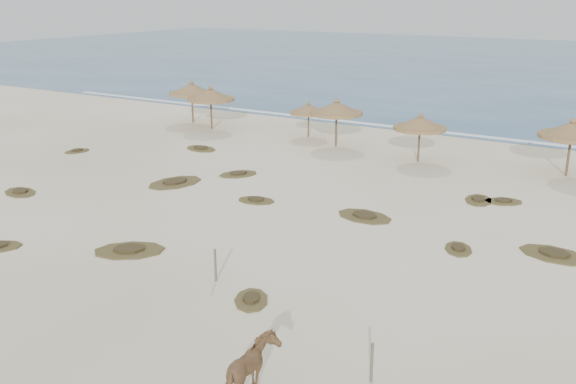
# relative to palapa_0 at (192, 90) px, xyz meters

# --- Properties ---
(ground) EXTENTS (160.00, 160.00, 0.00)m
(ground) POSITION_rel_palapa_0_xyz_m (16.14, -19.75, -2.47)
(ground) COLOR white
(ground) RESTS_ON ground
(ocean) EXTENTS (200.00, 100.00, 0.01)m
(ocean) POSITION_rel_palapa_0_xyz_m (16.14, 55.25, -2.47)
(ocean) COLOR navy
(ocean) RESTS_ON ground
(foam_line) EXTENTS (70.00, 0.60, 0.01)m
(foam_line) POSITION_rel_palapa_0_xyz_m (16.14, 6.25, -2.47)
(foam_line) COLOR white
(foam_line) RESTS_ON ground
(palapa_0) EXTENTS (3.46, 3.46, 3.19)m
(palapa_0) POSITION_rel_palapa_0_xyz_m (0.00, 0.00, 0.00)
(palapa_0) COLOR brown
(palapa_0) RESTS_ON ground
(palapa_1) EXTENTS (3.42, 3.42, 3.15)m
(palapa_1) POSITION_rel_palapa_0_xyz_m (2.76, -1.25, -0.03)
(palapa_1) COLOR brown
(palapa_1) RESTS_ON ground
(palapa_2) EXTENTS (2.63, 2.63, 2.42)m
(palapa_2) POSITION_rel_palapa_0_xyz_m (9.98, 0.12, -0.60)
(palapa_2) COLOR brown
(palapa_2) RESTS_ON ground
(palapa_3) EXTENTS (3.88, 3.88, 3.12)m
(palapa_3) POSITION_rel_palapa_0_xyz_m (12.87, -1.40, -0.05)
(palapa_3) COLOR brown
(palapa_3) RESTS_ON ground
(palapa_4) EXTENTS (3.76, 3.76, 2.88)m
(palapa_4) POSITION_rel_palapa_0_xyz_m (18.72, -2.31, -0.24)
(palapa_4) COLOR brown
(palapa_4) RESTS_ON ground
(palapa_5) EXTENTS (3.63, 3.63, 3.19)m
(palapa_5) POSITION_rel_palapa_0_xyz_m (26.63, -1.12, -0.00)
(palapa_5) COLOR brown
(palapa_5) RESTS_ON ground
(horse) EXTENTS (1.04, 1.92, 1.55)m
(horse) POSITION_rel_palapa_0_xyz_m (23.37, -26.28, -1.70)
(horse) COLOR #986D45
(horse) RESTS_ON ground
(fence_post_near) EXTENTS (0.09, 0.09, 1.16)m
(fence_post_near) POSITION_rel_palapa_0_xyz_m (18.54, -21.39, -1.89)
(fence_post_near) COLOR #6C5E51
(fence_post_near) RESTS_ON ground
(fence_post_far) EXTENTS (0.09, 0.09, 1.09)m
(fence_post_far) POSITION_rel_palapa_0_xyz_m (25.54, -24.09, -1.93)
(fence_post_far) COLOR #6C5E51
(fence_post_far) RESTS_ON ground
(scrub_0) EXTENTS (2.29, 1.79, 0.16)m
(scrub_0) POSITION_rel_palapa_0_xyz_m (4.19, -18.40, -2.42)
(scrub_0) COLOR brown
(scrub_0) RESTS_ON ground
(scrub_1) EXTENTS (2.62, 3.40, 0.16)m
(scrub_1) POSITION_rel_palapa_0_xyz_m (9.59, -13.15, -2.42)
(scrub_1) COLOR brown
(scrub_1) RESTS_ON ground
(scrub_2) EXTENTS (1.99, 1.48, 0.16)m
(scrub_2) POSITION_rel_palapa_0_xyz_m (14.83, -13.42, -2.42)
(scrub_2) COLOR brown
(scrub_2) RESTS_ON ground
(scrub_3) EXTENTS (2.78, 2.01, 0.16)m
(scrub_3) POSITION_rel_palapa_0_xyz_m (20.15, -12.81, -2.42)
(scrub_3) COLOR brown
(scrub_3) RESTS_ON ground
(scrub_4) EXTENTS (1.55, 1.84, 0.16)m
(scrub_4) POSITION_rel_palapa_0_xyz_m (24.81, -14.36, -2.42)
(scrub_4) COLOR brown
(scrub_4) RESTS_ON ground
(scrub_5) EXTENTS (2.79, 2.02, 0.16)m
(scrub_5) POSITION_rel_palapa_0_xyz_m (28.06, -13.02, -2.42)
(scrub_5) COLOR brown
(scrub_5) RESTS_ON ground
(scrub_6) EXTENTS (2.49, 1.90, 0.16)m
(scrub_6) POSITION_rel_palapa_0_xyz_m (6.03, -6.56, -2.42)
(scrub_6) COLOR brown
(scrub_6) RESTS_ON ground
(scrub_7) EXTENTS (1.63, 2.13, 0.16)m
(scrub_7) POSITION_rel_palapa_0_xyz_m (23.81, -7.92, -2.42)
(scrub_7) COLOR brown
(scrub_7) RESTS_ON ground
(scrub_8) EXTENTS (1.35, 1.79, 0.16)m
(scrub_8) POSITION_rel_palapa_0_xyz_m (-0.13, -11.05, -2.42)
(scrub_8) COLOR brown
(scrub_8) RESTS_ON ground
(scrub_9) EXTENTS (3.23, 3.00, 0.16)m
(scrub_9) POSITION_rel_palapa_0_xyz_m (14.12, -21.02, -2.42)
(scrub_9) COLOR brown
(scrub_9) RESTS_ON ground
(scrub_10) EXTENTS (2.13, 1.88, 0.16)m
(scrub_10) POSITION_rel_palapa_0_xyz_m (24.86, -7.51, -2.42)
(scrub_10) COLOR brown
(scrub_10) RESTS_ON ground
(scrub_12) EXTENTS (1.82, 2.00, 0.16)m
(scrub_12) POSITION_rel_palapa_0_xyz_m (20.43, -22.00, -2.42)
(scrub_12) COLOR brown
(scrub_12) RESTS_ON ground
(scrub_13) EXTENTS (2.33, 2.53, 0.16)m
(scrub_13) POSITION_rel_palapa_0_xyz_m (11.45, -10.14, -2.42)
(scrub_13) COLOR brown
(scrub_13) RESTS_ON ground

